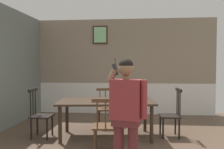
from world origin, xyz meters
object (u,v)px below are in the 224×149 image
object	(u,v)px
dining_table	(106,104)
chair_at_table_head	(171,114)
chair_by_doorway	(106,126)
chair_opposite_corner	(40,114)
person_figure	(126,109)
chair_near_window	(106,108)

from	to	relation	value
dining_table	chair_at_table_head	size ratio (longest dim) A/B	2.03
chair_by_doorway	chair_at_table_head	size ratio (longest dim) A/B	0.94
chair_by_doorway	chair_opposite_corner	bearing A→B (deg)	148.08
chair_opposite_corner	person_figure	size ratio (longest dim) A/B	0.63
dining_table	chair_at_table_head	distance (m)	1.38
chair_opposite_corner	person_figure	xyz separation A→B (m)	(1.84, -1.49, 0.43)
chair_by_doorway	dining_table	bearing A→B (deg)	90.99
dining_table	person_figure	world-z (taller)	person_figure
chair_at_table_head	chair_opposite_corner	distance (m)	2.73
chair_near_window	chair_by_doorway	xyz separation A→B (m)	(0.22, -1.75, 0.02)
chair_near_window	chair_at_table_head	xyz separation A→B (m)	(1.47, -0.71, 0.02)
chair_near_window	chair_by_doorway	distance (m)	1.76
dining_table	chair_by_doorway	size ratio (longest dim) A/B	2.16
chair_opposite_corner	chair_at_table_head	bearing A→B (deg)	95.18
dining_table	chair_at_table_head	bearing A→B (deg)	6.86
chair_at_table_head	person_figure	world-z (taller)	person_figure
person_figure	chair_near_window	bearing A→B (deg)	-63.63
chair_opposite_corner	person_figure	distance (m)	2.41
chair_by_doorway	person_figure	xyz separation A→B (m)	(0.38, -0.77, 0.44)
chair_near_window	chair_by_doorway	bearing A→B (deg)	83.87
chair_by_doorway	person_figure	distance (m)	0.97
chair_at_table_head	chair_opposite_corner	xyz separation A→B (m)	(-2.71, -0.32, 0.01)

